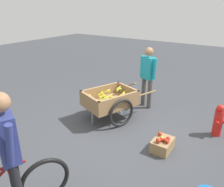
# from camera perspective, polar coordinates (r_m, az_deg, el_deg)

# --- Properties ---
(ground_plane) EXTENTS (24.00, 24.00, 0.00)m
(ground_plane) POSITION_cam_1_polar(r_m,az_deg,el_deg) (4.85, 0.42, -9.16)
(ground_plane) COLOR #3D3F44
(fruit_cart) EXTENTS (1.81, 1.28, 0.72)m
(fruit_cart) POSITION_cam_1_polar(r_m,az_deg,el_deg) (5.11, -0.55, -1.97)
(fruit_cart) COLOR #937047
(fruit_cart) RESTS_ON ground
(vendor_person) EXTENTS (0.31, 0.50, 1.54)m
(vendor_person) POSITION_cam_1_polar(r_m,az_deg,el_deg) (5.64, 9.04, 5.25)
(vendor_person) COLOR #4C4742
(vendor_person) RESTS_ON ground
(cyclist_person) EXTENTS (0.32, 0.55, 1.65)m
(cyclist_person) POSITION_cam_1_polar(r_m,az_deg,el_deg) (2.87, -24.77, -12.09)
(cyclist_person) COLOR black
(cyclist_person) RESTS_ON ground
(fire_hydrant) EXTENTS (0.25, 0.25, 0.67)m
(fire_hydrant) POSITION_cam_1_polar(r_m,az_deg,el_deg) (4.99, 25.39, -6.17)
(fire_hydrant) COLOR red
(fire_hydrant) RESTS_ON ground
(apple_crate) EXTENTS (0.44, 0.32, 0.31)m
(apple_crate) POSITION_cam_1_polar(r_m,az_deg,el_deg) (4.28, 12.63, -12.47)
(apple_crate) COLOR #99754C
(apple_crate) RESTS_ON ground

